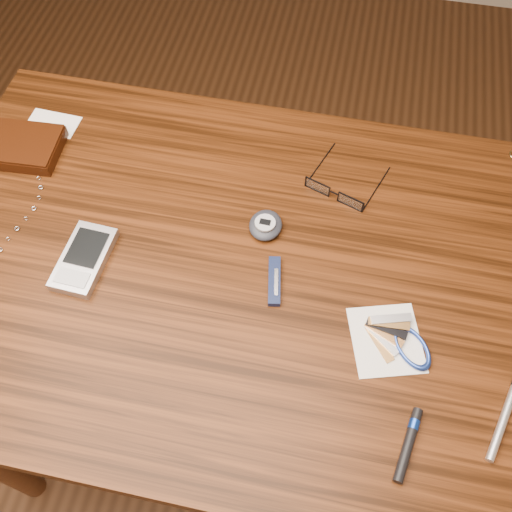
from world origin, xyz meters
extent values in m
plane|color=#472814|center=(0.00, 0.00, 0.00)|extent=(3.80, 3.80, 0.00)
cube|color=#3C1B09|center=(0.00, 0.00, 0.73)|extent=(1.00, 0.70, 0.03)
cylinder|color=#4C2814|center=(-0.45, 0.30, 0.36)|extent=(0.05, 0.05, 0.71)
cylinder|color=#4C2814|center=(0.45, 0.30, 0.36)|extent=(0.05, 0.05, 0.71)
cube|color=black|center=(-0.40, 0.15, 0.76)|extent=(0.13, 0.11, 0.02)
cube|color=black|center=(-0.40, 0.15, 0.77)|extent=(0.12, 0.10, 0.00)
cube|color=white|center=(-0.38, 0.23, 0.75)|extent=(0.10, 0.06, 0.00)
cube|color=black|center=(0.12, 0.17, 0.76)|extent=(0.04, 0.02, 0.02)
cube|color=silver|center=(0.12, 0.17, 0.76)|extent=(0.04, 0.02, 0.02)
cylinder|color=black|center=(0.11, 0.23, 0.75)|extent=(0.04, 0.10, 0.00)
cube|color=black|center=(0.18, 0.15, 0.76)|extent=(0.04, 0.02, 0.02)
cube|color=silver|center=(0.18, 0.15, 0.76)|extent=(0.04, 0.02, 0.02)
cylinder|color=black|center=(0.22, 0.19, 0.75)|extent=(0.04, 0.10, 0.00)
cube|color=black|center=(0.15, 0.16, 0.77)|extent=(0.01, 0.01, 0.00)
torus|color=silver|center=(-0.35, -0.05, 0.75)|extent=(0.01, 0.01, 0.00)
torus|color=silver|center=(-0.35, -0.03, 0.75)|extent=(0.01, 0.01, 0.01)
torus|color=silver|center=(-0.34, -0.01, 0.75)|extent=(0.01, 0.01, 0.00)
torus|color=silver|center=(-0.34, 0.02, 0.75)|extent=(0.01, 0.00, 0.01)
torus|color=silver|center=(-0.33, 0.04, 0.75)|extent=(0.01, 0.01, 0.00)
torus|color=silver|center=(-0.33, 0.06, 0.75)|extent=(0.01, 0.00, 0.01)
torus|color=silver|center=(-0.34, 0.08, 0.75)|extent=(0.01, 0.01, 0.00)
torus|color=silver|center=(-0.35, 0.10, 0.75)|extent=(0.01, 0.01, 0.01)
torus|color=silver|center=(-0.36, 0.11, 0.75)|extent=(0.01, 0.01, 0.00)
torus|color=silver|center=(-0.38, 0.13, 0.75)|extent=(0.01, 0.01, 0.01)
torus|color=silver|center=(-0.39, 0.14, 0.75)|extent=(0.01, 0.01, 0.00)
torus|color=silver|center=(-0.41, 0.15, 0.75)|extent=(0.01, 0.01, 0.01)
torus|color=silver|center=(-0.42, 0.17, 0.75)|extent=(0.01, 0.01, 0.00)
torus|color=silver|center=(-0.44, 0.18, 0.75)|extent=(0.01, 0.00, 0.01)
cube|color=#A8A8AD|center=(-0.22, -0.04, 0.76)|extent=(0.07, 0.13, 0.02)
cube|color=black|center=(-0.21, -0.03, 0.77)|extent=(0.05, 0.07, 0.00)
cube|color=#A0A3A8|center=(-0.22, -0.08, 0.77)|extent=(0.05, 0.03, 0.00)
ellipsoid|color=#21222B|center=(0.05, 0.08, 0.76)|extent=(0.05, 0.06, 0.02)
cylinder|color=#9EA0A6|center=(0.05, 0.07, 0.77)|extent=(0.03, 0.03, 0.00)
cube|color=black|center=(0.05, 0.07, 0.77)|extent=(0.02, 0.01, 0.00)
cube|color=silver|center=(0.26, -0.08, 0.75)|extent=(0.13, 0.13, 0.00)
torus|color=#1F3994|center=(0.29, -0.08, 0.76)|extent=(0.08, 0.08, 0.01)
cube|color=olive|center=(0.25, -0.09, 0.75)|extent=(0.05, 0.06, 0.00)
cube|color=silver|center=(0.25, -0.08, 0.75)|extent=(0.05, 0.05, 0.00)
cube|color=#A66E3A|center=(0.25, -0.07, 0.76)|extent=(0.06, 0.04, 0.00)
cube|color=black|center=(0.25, -0.06, 0.76)|extent=(0.06, 0.02, 0.00)
cube|color=olive|center=(0.26, -0.06, 0.76)|extent=(0.06, 0.02, 0.00)
cube|color=silver|center=(0.26, -0.05, 0.76)|extent=(0.06, 0.03, 0.00)
cube|color=#111A38|center=(0.08, -0.02, 0.75)|extent=(0.03, 0.08, 0.01)
cube|color=silver|center=(0.08, -0.02, 0.76)|extent=(0.01, 0.05, 0.00)
cylinder|color=silver|center=(0.42, -0.15, 0.76)|extent=(0.06, 0.14, 0.01)
cylinder|color=black|center=(0.29, -0.22, 0.76)|extent=(0.03, 0.10, 0.01)
cylinder|color=#143AAA|center=(0.30, -0.19, 0.76)|extent=(0.02, 0.02, 0.01)
camera|label=1|loc=(0.14, -0.43, 1.51)|focal=40.00mm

